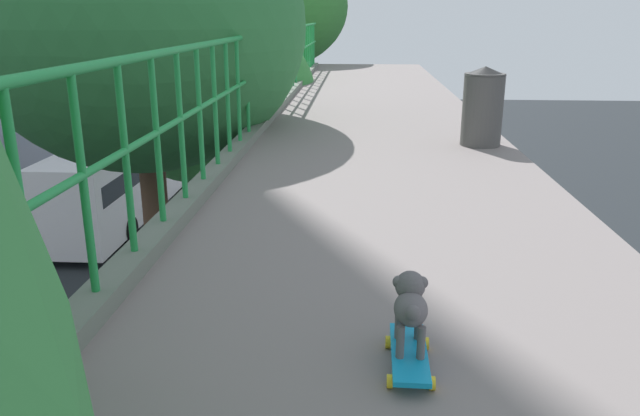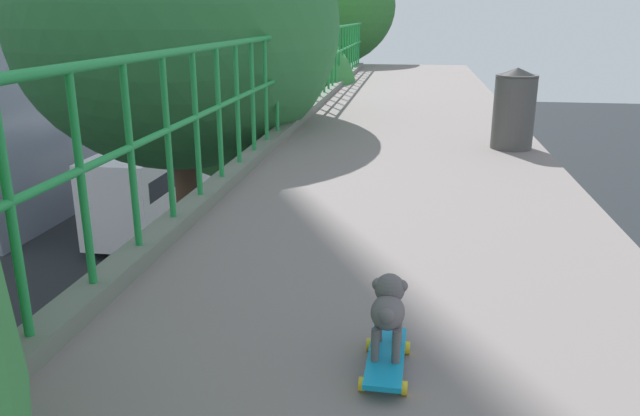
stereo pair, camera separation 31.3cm
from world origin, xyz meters
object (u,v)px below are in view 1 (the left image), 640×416
object	(u,v)px
small_dog	(410,303)
toy_skateboard	(409,354)
car_white_fifth	(109,338)
litter_bin	(483,106)
city_bus	(127,171)

from	to	relation	value
small_dog	toy_skateboard	bearing A→B (deg)	-90.60
car_white_fifth	litter_bin	size ratio (longest dim) A/B	4.83
city_bus	toy_skateboard	bearing A→B (deg)	-65.84
city_bus	toy_skateboard	xyz separation A→B (m)	(9.51, -21.21, 4.58)
car_white_fifth	small_dog	xyz separation A→B (m)	(5.96, -10.02, 5.99)
toy_skateboard	litter_bin	world-z (taller)	litter_bin
car_white_fifth	city_bus	size ratio (longest dim) A/B	0.38
toy_skateboard	litter_bin	size ratio (longest dim) A/B	0.55
litter_bin	car_white_fifth	bearing A→B (deg)	144.57
car_white_fifth	toy_skateboard	world-z (taller)	toy_skateboard
toy_skateboard	litter_bin	bearing A→B (deg)	76.36
litter_bin	toy_skateboard	bearing A→B (deg)	-103.64
car_white_fifth	city_bus	world-z (taller)	city_bus
small_dog	litter_bin	distance (m)	5.07
small_dog	car_white_fifth	bearing A→B (deg)	120.75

